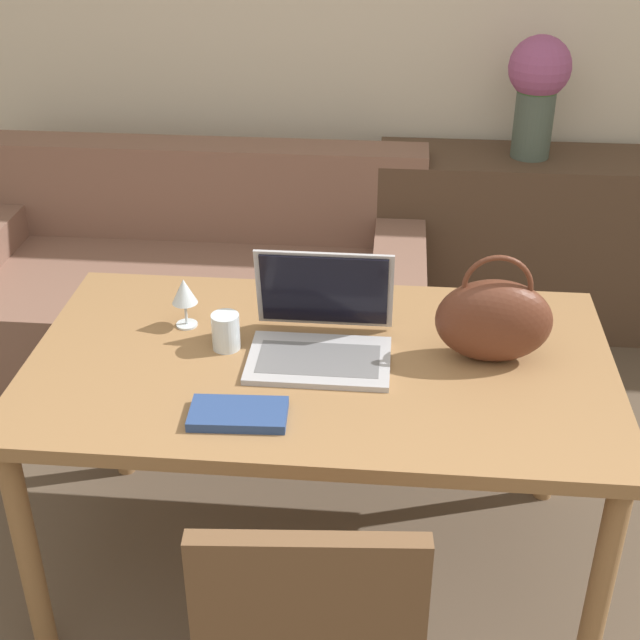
{
  "coord_description": "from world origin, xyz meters",
  "views": [
    {
      "loc": [
        0.04,
        -1.14,
        2.0
      ],
      "look_at": [
        -0.15,
        0.85,
        0.86
      ],
      "focal_mm": 50.0,
      "sensor_mm": 36.0,
      "label": 1
    }
  ],
  "objects_px": {
    "drinking_glass": "(226,332)",
    "wine_glass": "(184,293)",
    "laptop": "(321,327)",
    "handbag": "(494,320)",
    "couch": "(191,295)",
    "flower_vase": "(538,84)"
  },
  "relations": [
    {
      "from": "laptop",
      "to": "drinking_glass",
      "type": "bearing_deg",
      "value": -175.64
    },
    {
      "from": "wine_glass",
      "to": "flower_vase",
      "type": "xyz_separation_m",
      "value": [
        1.11,
        1.44,
        0.23
      ]
    },
    {
      "from": "couch",
      "to": "flower_vase",
      "type": "height_order",
      "value": "flower_vase"
    },
    {
      "from": "wine_glass",
      "to": "laptop",
      "type": "bearing_deg",
      "value": -12.94
    },
    {
      "from": "drinking_glass",
      "to": "flower_vase",
      "type": "distance_m",
      "value": 1.85
    },
    {
      "from": "handbag",
      "to": "couch",
      "type": "bearing_deg",
      "value": 133.96
    },
    {
      "from": "laptop",
      "to": "handbag",
      "type": "relative_size",
      "value": 1.23
    },
    {
      "from": "couch",
      "to": "drinking_glass",
      "type": "height_order",
      "value": "drinking_glass"
    },
    {
      "from": "laptop",
      "to": "flower_vase",
      "type": "distance_m",
      "value": 1.71
    },
    {
      "from": "wine_glass",
      "to": "handbag",
      "type": "relative_size",
      "value": 0.48
    },
    {
      "from": "laptop",
      "to": "couch",
      "type": "bearing_deg",
      "value": 119.78
    },
    {
      "from": "laptop",
      "to": "drinking_glass",
      "type": "distance_m",
      "value": 0.26
    },
    {
      "from": "drinking_glass",
      "to": "wine_glass",
      "type": "relative_size",
      "value": 0.7
    },
    {
      "from": "couch",
      "to": "wine_glass",
      "type": "distance_m",
      "value": 1.2
    },
    {
      "from": "drinking_glass",
      "to": "flower_vase",
      "type": "relative_size",
      "value": 0.21
    },
    {
      "from": "wine_glass",
      "to": "handbag",
      "type": "bearing_deg",
      "value": -6.89
    },
    {
      "from": "couch",
      "to": "laptop",
      "type": "bearing_deg",
      "value": -60.22
    },
    {
      "from": "handbag",
      "to": "flower_vase",
      "type": "bearing_deg",
      "value": 80.05
    },
    {
      "from": "laptop",
      "to": "drinking_glass",
      "type": "xyz_separation_m",
      "value": [
        -0.26,
        -0.02,
        -0.02
      ]
    },
    {
      "from": "couch",
      "to": "flower_vase",
      "type": "relative_size",
      "value": 3.88
    },
    {
      "from": "couch",
      "to": "handbag",
      "type": "relative_size",
      "value": 6.2
    },
    {
      "from": "flower_vase",
      "to": "couch",
      "type": "bearing_deg",
      "value": -163.08
    }
  ]
}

